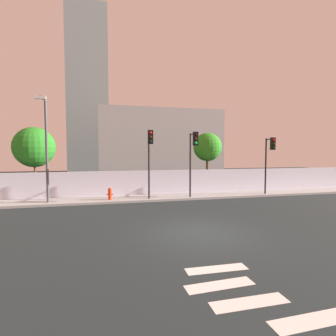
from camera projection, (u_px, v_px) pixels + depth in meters
ground_plane at (200, 233)px, 10.67m from camera, size 80.00×80.00×0.00m
sidewalk at (159, 197)px, 18.61m from camera, size 36.00×2.40×0.15m
perimeter_wall at (156, 182)px, 19.81m from camera, size 36.00×0.18×1.80m
crosswalk_marking at (245, 292)px, 6.14m from camera, size 2.99×3.03×0.01m
traffic_light_left at (150, 150)px, 17.03m from camera, size 0.35×1.27×4.62m
traffic_light_center at (193, 150)px, 17.53m from camera, size 0.35×1.64×4.53m
traffic_light_right at (270, 153)px, 19.18m from camera, size 0.36×1.23×4.27m
street_lamp_curbside at (46, 142)px, 15.98m from camera, size 0.61×1.77×6.44m
fire_hydrant at (110, 193)px, 17.30m from camera, size 0.44×0.26×0.81m
roadside_tree_leftmost at (34, 147)px, 18.92m from camera, size 2.95×2.95×5.20m
roadside_tree_midleft at (207, 147)px, 22.13m from camera, size 2.45×2.45×5.03m
low_building_distant at (160, 144)px, 33.95m from camera, size 15.54×6.00×8.78m
tower_on_skyline at (88, 91)px, 42.77m from camera, size 6.50×5.00×27.03m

